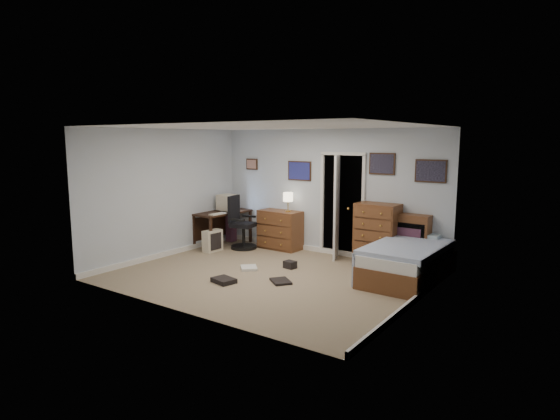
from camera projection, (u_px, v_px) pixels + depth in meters
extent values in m
cube|color=tan|center=(268.00, 277.00, 7.92)|extent=(5.00, 4.00, 0.02)
cube|color=black|center=(223.00, 213.00, 10.13)|extent=(0.67, 1.32, 0.04)
cube|color=black|center=(194.00, 232.00, 9.87)|extent=(0.05, 0.05, 0.70)
cube|color=black|center=(211.00, 235.00, 9.55)|extent=(0.05, 0.05, 0.70)
cube|color=black|center=(234.00, 224.00, 10.81)|extent=(0.05, 0.05, 0.70)
cube|color=black|center=(250.00, 227.00, 10.50)|extent=(0.05, 0.05, 0.70)
cube|color=black|center=(214.00, 226.00, 10.35)|extent=(0.10, 1.19, 0.50)
cube|color=beige|center=(228.00, 202.00, 10.21)|extent=(0.40, 0.38, 0.34)
cube|color=#8CB2F2|center=(234.00, 203.00, 10.09)|extent=(0.03, 0.28, 0.22)
cube|color=beige|center=(228.00, 210.00, 10.23)|extent=(0.26, 0.26, 0.02)
cube|color=beige|center=(218.00, 214.00, 9.74)|extent=(0.17, 0.40, 0.02)
cube|color=beige|center=(212.00, 241.00, 9.64)|extent=(0.22, 0.43, 0.45)
cube|color=black|center=(216.00, 241.00, 9.58)|extent=(0.02, 0.30, 0.35)
cylinder|color=black|center=(244.00, 247.00, 9.92)|extent=(0.63, 0.63, 0.06)
cylinder|color=black|center=(244.00, 236.00, 9.89)|extent=(0.07, 0.07, 0.42)
cube|color=black|center=(244.00, 225.00, 9.85)|extent=(0.54, 0.54, 0.08)
cube|color=black|center=(234.00, 209.00, 9.89)|extent=(0.14, 0.42, 0.57)
cube|color=black|center=(238.00, 220.00, 9.60)|extent=(0.32, 0.11, 0.04)
cube|color=black|center=(249.00, 216.00, 10.05)|extent=(0.32, 0.11, 0.04)
cube|color=maroon|center=(231.00, 222.00, 10.57)|extent=(0.19, 0.19, 0.89)
cube|color=brown|center=(280.00, 230.00, 9.86)|extent=(0.93, 0.49, 0.81)
cylinder|color=gold|center=(288.00, 211.00, 9.69)|extent=(0.13, 0.13, 0.02)
cylinder|color=gold|center=(288.00, 205.00, 9.67)|extent=(0.03, 0.03, 0.24)
cylinder|color=beige|center=(288.00, 197.00, 9.64)|extent=(0.21, 0.21, 0.18)
cube|color=black|center=(350.00, 204.00, 9.44)|extent=(0.90, 0.60, 2.00)
cube|color=white|center=(322.00, 204.00, 9.42)|extent=(0.06, 0.05, 2.00)
cube|color=white|center=(363.00, 208.00, 8.92)|extent=(0.06, 0.05, 2.00)
cube|color=white|center=(343.00, 154.00, 9.02)|extent=(0.96, 0.05, 0.06)
cube|color=white|center=(337.00, 206.00, 9.11)|extent=(0.31, 0.77, 2.00)
sphere|color=gold|center=(348.00, 209.00, 8.81)|extent=(0.06, 0.06, 0.06)
cube|color=brown|center=(377.00, 234.00, 8.58)|extent=(0.79, 0.48, 1.14)
cube|color=brown|center=(399.00, 240.00, 8.48)|extent=(1.10, 0.30, 0.98)
cube|color=black|center=(398.00, 231.00, 8.38)|extent=(1.00, 0.13, 0.33)
cube|color=maroon|center=(398.00, 233.00, 8.39)|extent=(0.87, 0.15, 0.24)
cube|color=brown|center=(408.00, 269.00, 7.72)|extent=(1.04, 2.03, 0.35)
cube|color=white|center=(409.00, 253.00, 7.68)|extent=(1.00, 1.99, 0.18)
cube|color=#5F78B1|center=(407.00, 248.00, 7.59)|extent=(1.10, 1.73, 0.10)
cube|color=#5F78B1|center=(376.00, 259.00, 7.94)|extent=(0.07, 1.71, 0.54)
cube|color=#6B97AB|center=(425.00, 237.00, 8.26)|extent=(0.56, 0.39, 0.13)
cube|color=#331E11|center=(252.00, 164.00, 10.34)|extent=(0.30, 0.03, 0.24)
cube|color=#845D48|center=(251.00, 164.00, 10.32)|extent=(0.25, 0.01, 0.19)
cube|color=#331E11|center=(300.00, 171.00, 9.65)|extent=(0.55, 0.03, 0.40)
cube|color=#170C59|center=(299.00, 171.00, 9.63)|extent=(0.50, 0.01, 0.35)
cube|color=#331E11|center=(382.00, 164.00, 8.60)|extent=(0.50, 0.03, 0.40)
cube|color=black|center=(382.00, 164.00, 8.58)|extent=(0.45, 0.01, 0.35)
cube|color=#331E11|center=(431.00, 171.00, 8.10)|extent=(0.55, 0.03, 0.40)
cube|color=black|center=(430.00, 171.00, 8.09)|extent=(0.50, 0.01, 0.35)
cube|color=black|center=(281.00, 281.00, 7.58)|extent=(0.46, 0.45, 0.04)
cube|color=silver|center=(249.00, 268.00, 8.34)|extent=(0.43, 0.43, 0.05)
cube|color=black|center=(290.00, 265.00, 8.40)|extent=(0.23, 0.20, 0.13)
cube|color=black|center=(224.00, 280.00, 7.56)|extent=(0.42, 0.35, 0.07)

